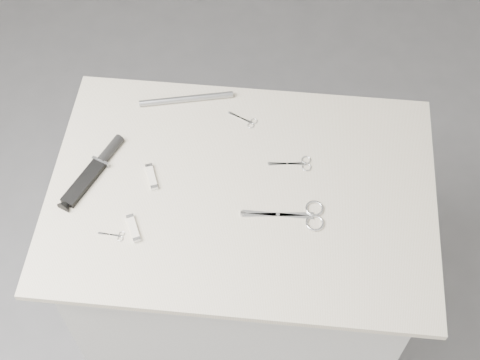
# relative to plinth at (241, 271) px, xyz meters

# --- Properties ---
(ground) EXTENTS (4.00, 4.00, 0.01)m
(ground) POSITION_rel_plinth_xyz_m (0.00, 0.00, -0.46)
(ground) COLOR slate
(ground) RESTS_ON ground
(plinth) EXTENTS (0.90, 0.60, 0.90)m
(plinth) POSITION_rel_plinth_xyz_m (0.00, 0.00, 0.00)
(plinth) COLOR beige
(plinth) RESTS_ON ground
(display_board) EXTENTS (1.00, 0.70, 0.02)m
(display_board) POSITION_rel_plinth_xyz_m (0.00, 0.00, 0.46)
(display_board) COLOR beige
(display_board) RESTS_ON plinth
(large_shears) EXTENTS (0.21, 0.09, 0.01)m
(large_shears) POSITION_rel_plinth_xyz_m (0.16, -0.06, 0.47)
(large_shears) COLOR silver
(large_shears) RESTS_ON display_board
(embroidery_scissors_a) EXTENTS (0.12, 0.05, 0.00)m
(embroidery_scissors_a) POSITION_rel_plinth_xyz_m (0.14, 0.10, 0.47)
(embroidery_scissors_a) COLOR silver
(embroidery_scissors_a) RESTS_ON display_board
(embroidery_scissors_b) EXTENTS (0.08, 0.06, 0.00)m
(embroidery_scissors_b) POSITION_rel_plinth_xyz_m (-0.01, 0.23, 0.47)
(embroidery_scissors_b) COLOR silver
(embroidery_scissors_b) RESTS_ON display_board
(tiny_scissors) EXTENTS (0.07, 0.03, 0.00)m
(tiny_scissors) POSITION_rel_plinth_xyz_m (-0.30, -0.17, 0.47)
(tiny_scissors) COLOR silver
(tiny_scissors) RESTS_ON display_board
(sheathed_knife) EXTENTS (0.13, 0.24, 0.03)m
(sheathed_knife) POSITION_rel_plinth_xyz_m (-0.39, 0.03, 0.48)
(sheathed_knife) COLOR black
(sheathed_knife) RESTS_ON display_board
(pocket_knife_a) EXTENTS (0.04, 0.08, 0.01)m
(pocket_knife_a) POSITION_rel_plinth_xyz_m (-0.24, 0.01, 0.47)
(pocket_knife_a) COLOR white
(pocket_knife_a) RESTS_ON display_board
(pocket_knife_b) EXTENTS (0.05, 0.08, 0.01)m
(pocket_knife_b) POSITION_rel_plinth_xyz_m (-0.26, -0.14, 0.48)
(pocket_knife_b) COLOR white
(pocket_knife_b) RESTS_ON display_board
(metal_rail) EXTENTS (0.26, 0.08, 0.02)m
(metal_rail) POSITION_rel_plinth_xyz_m (-0.19, 0.29, 0.48)
(metal_rail) COLOR #919499
(metal_rail) RESTS_ON display_board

